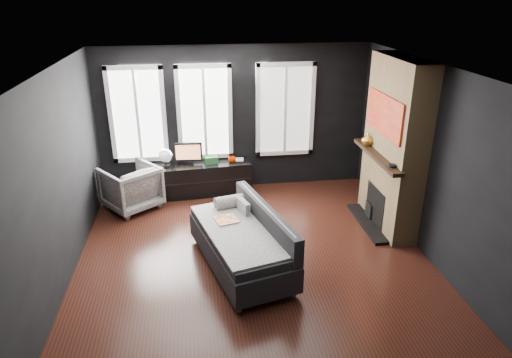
{
  "coord_description": "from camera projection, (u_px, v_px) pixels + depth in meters",
  "views": [
    {
      "loc": [
        -0.74,
        -5.73,
        3.62
      ],
      "look_at": [
        0.1,
        0.3,
        1.05
      ],
      "focal_mm": 32.0,
      "sensor_mm": 36.0,
      "label": 1
    }
  ],
  "objects": [
    {
      "name": "floor",
      "position": [
        252.0,
        253.0,
        6.73
      ],
      "size": [
        5.0,
        5.0,
        0.0
      ],
      "primitive_type": "plane",
      "color": "black",
      "rests_on": "ground"
    },
    {
      "name": "ceiling",
      "position": [
        251.0,
        67.0,
        5.68
      ],
      "size": [
        5.0,
        5.0,
        0.0
      ],
      "primitive_type": "plane",
      "color": "white",
      "rests_on": "ground"
    },
    {
      "name": "wall_back",
      "position": [
        235.0,
        119.0,
        8.49
      ],
      "size": [
        5.0,
        0.02,
        2.7
      ],
      "primitive_type": "cube",
      "color": "black",
      "rests_on": "ground"
    },
    {
      "name": "wall_left",
      "position": [
        60.0,
        177.0,
        5.89
      ],
      "size": [
        0.02,
        5.0,
        2.7
      ],
      "primitive_type": "cube",
      "color": "black",
      "rests_on": "ground"
    },
    {
      "name": "wall_right",
      "position": [
        425.0,
        159.0,
        6.53
      ],
      "size": [
        0.02,
        5.0,
        2.7
      ],
      "primitive_type": "cube",
      "color": "black",
      "rests_on": "ground"
    },
    {
      "name": "windows",
      "position": [
        208.0,
        64.0,
        8.0
      ],
      "size": [
        4.0,
        0.16,
        1.76
      ],
      "primitive_type": null,
      "color": "white",
      "rests_on": "wall_back"
    },
    {
      "name": "fireplace",
      "position": [
        394.0,
        146.0,
        7.05
      ],
      "size": [
        0.7,
        1.62,
        2.7
      ],
      "primitive_type": null,
      "color": "#93724C",
      "rests_on": "floor"
    },
    {
      "name": "sofa",
      "position": [
        241.0,
        239.0,
        6.25
      ],
      "size": [
        1.48,
        2.19,
        0.86
      ],
      "primitive_type": null,
      "rotation": [
        0.0,
        0.0,
        0.26
      ],
      "color": "#262629",
      "rests_on": "floor"
    },
    {
      "name": "stripe_pillow",
      "position": [
        243.0,
        211.0,
        6.63
      ],
      "size": [
        0.18,
        0.33,
        0.32
      ],
      "primitive_type": "cube",
      "rotation": [
        0.0,
        0.0,
        0.32
      ],
      "color": "gray",
      "rests_on": "sofa"
    },
    {
      "name": "armchair",
      "position": [
        131.0,
        185.0,
        7.95
      ],
      "size": [
        1.14,
        1.13,
        0.86
      ],
      "primitive_type": "imported",
      "rotation": [
        0.0,
        0.0,
        -2.49
      ],
      "color": "silver",
      "rests_on": "floor"
    },
    {
      "name": "media_console",
      "position": [
        203.0,
        178.0,
        8.58
      ],
      "size": [
        1.79,
        0.69,
        0.6
      ],
      "primitive_type": null,
      "rotation": [
        0.0,
        0.0,
        0.08
      ],
      "color": "black",
      "rests_on": "floor"
    },
    {
      "name": "monitor",
      "position": [
        188.0,
        152.0,
        8.35
      ],
      "size": [
        0.53,
        0.15,
        0.46
      ],
      "primitive_type": null,
      "rotation": [
        0.0,
        0.0,
        -0.07
      ],
      "color": "black",
      "rests_on": "media_console"
    },
    {
      "name": "desk_fan",
      "position": [
        166.0,
        158.0,
        8.23
      ],
      "size": [
        0.3,
        0.3,
        0.34
      ],
      "primitive_type": null,
      "rotation": [
        0.0,
        0.0,
        -0.26
      ],
      "color": "gray",
      "rests_on": "media_console"
    },
    {
      "name": "mug",
      "position": [
        232.0,
        159.0,
        8.48
      ],
      "size": [
        0.14,
        0.12,
        0.14
      ],
      "primitive_type": "imported",
      "rotation": [
        0.0,
        0.0,
        -0.07
      ],
      "color": "#DB3200",
      "rests_on": "media_console"
    },
    {
      "name": "book",
      "position": [
        236.0,
        155.0,
        8.58
      ],
      "size": [
        0.15,
        0.03,
        0.2
      ],
      "primitive_type": "imported",
      "rotation": [
        0.0,
        0.0,
        -0.1
      ],
      "color": "tan",
      "rests_on": "media_console"
    },
    {
      "name": "storage_box",
      "position": [
        211.0,
        160.0,
        8.44
      ],
      "size": [
        0.26,
        0.18,
        0.13
      ],
      "primitive_type": "cube",
      "rotation": [
        0.0,
        0.0,
        0.12
      ],
      "color": "#2D6E37",
      "rests_on": "media_console"
    },
    {
      "name": "mantel_vase",
      "position": [
        368.0,
        139.0,
        7.43
      ],
      "size": [
        0.23,
        0.23,
        0.2
      ],
      "primitive_type": "imported",
      "rotation": [
        0.0,
        0.0,
        -0.11
      ],
      "color": "gold",
      "rests_on": "fireplace"
    },
    {
      "name": "mantel_clock",
      "position": [
        393.0,
        166.0,
        6.55
      ],
      "size": [
        0.14,
        0.14,
        0.04
      ],
      "primitive_type": "cylinder",
      "rotation": [
        0.0,
        0.0,
        0.33
      ],
      "color": "black",
      "rests_on": "fireplace"
    }
  ]
}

